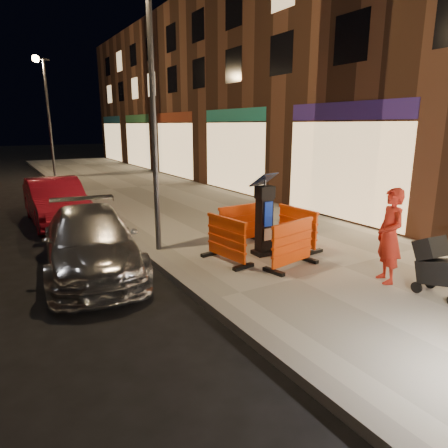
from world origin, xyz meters
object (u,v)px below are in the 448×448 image
barrier_back (240,224)px  stroller (443,269)px  barrier_kerbside (226,240)px  car_silver (94,271)px  man (390,236)px  barrier_front (292,244)px  barrier_bldgside (297,228)px  car_red (58,223)px  parking_kiosk (264,217)px

barrier_back → stroller: 4.41m
barrier_kerbside → car_silver: bearing=54.3°
car_silver → man: size_ratio=2.52×
barrier_kerbside → car_silver: barrier_kerbside is taller
barrier_back → barrier_front: bearing=-93.0°
barrier_kerbside → barrier_bldgside: size_ratio=1.00×
car_red → stroller: bearing=-64.7°
barrier_back → barrier_kerbside: (-0.95, -0.95, 0.00)m
car_red → barrier_front: bearing=-65.0°
man → car_red: bearing=-127.2°
barrier_front → stroller: bearing=-74.3°
parking_kiosk → car_silver: parking_kiosk is taller
parking_kiosk → man: bearing=-73.7°
parking_kiosk → stroller: bearing=-76.3°
car_silver → stroller: (4.56, -4.58, 0.63)m
barrier_bldgside → car_red: barrier_bldgside is taller
barrier_back → barrier_kerbside: 1.34m
barrier_back → car_red: barrier_back is taller
barrier_back → car_silver: (-3.38, 0.32, -0.62)m
barrier_back → stroller: size_ratio=1.25×
barrier_front → barrier_bldgside: (0.95, 0.95, 0.00)m
barrier_back → barrier_kerbside: bearing=-138.0°
barrier_back → car_silver: bearing=171.6°
car_silver → car_red: size_ratio=1.05×
barrier_front → stroller: size_ratio=1.25×
barrier_back → car_red: (-3.33, 5.09, -0.62)m
stroller → car_red: bearing=121.5°
barrier_back → man: man is taller
barrier_back → barrier_kerbside: size_ratio=1.00×
barrier_bldgside → stroller: stroller is taller
barrier_kerbside → car_red: size_ratio=0.29×
man → barrier_front: bearing=-120.2°
barrier_front → barrier_bldgside: 1.34m
car_red → stroller: stroller is taller
car_silver → man: bearing=-32.2°
barrier_back → car_silver: barrier_back is taller
barrier_back → barrier_bldgside: (0.95, -0.95, 0.00)m
barrier_bldgside → stroller: (0.23, -3.30, 0.01)m
parking_kiosk → barrier_kerbside: (-0.95, 0.00, -0.37)m
car_red → man: bearing=-63.4°
barrier_front → barrier_kerbside: bearing=124.0°
barrier_front → car_red: 7.77m
car_red → parking_kiosk: bearing=-61.6°
parking_kiosk → man: (0.98, -2.40, 0.01)m
parking_kiosk → car_silver: bearing=153.4°
parking_kiosk → barrier_kerbside: 1.02m
car_silver → stroller: bearing=-37.1°
barrier_front → car_silver: bearing=135.7°
barrier_kerbside → barrier_bldgside: same height
parking_kiosk → car_red: bearing=112.9°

